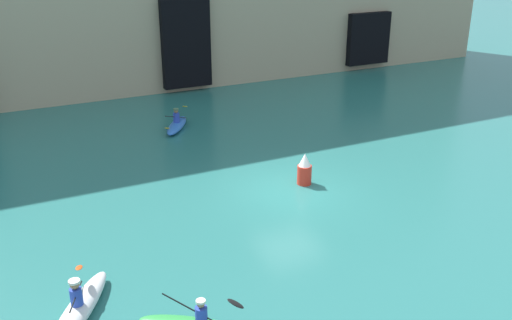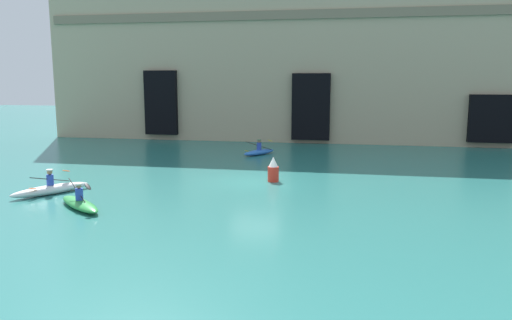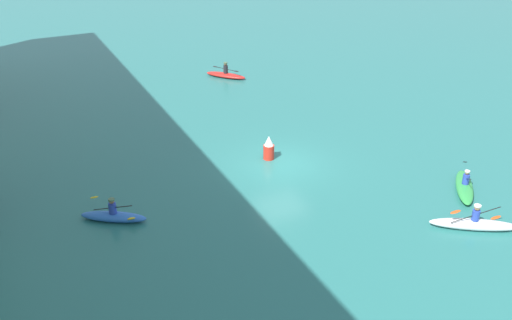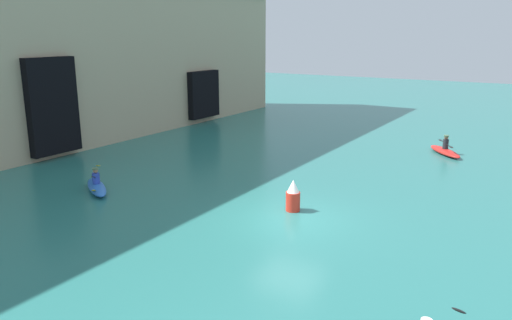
# 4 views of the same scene
# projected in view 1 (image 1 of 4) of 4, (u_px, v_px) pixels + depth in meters

# --- Properties ---
(ground_plane) EXTENTS (120.00, 120.00, 0.00)m
(ground_plane) POSITION_uv_depth(u_px,v_px,m) (289.00, 191.00, 21.44)
(ground_plane) COLOR #28706B
(kayak_blue) EXTENTS (2.09, 2.73, 1.04)m
(kayak_blue) POSITION_uv_depth(u_px,v_px,m) (177.00, 125.00, 28.04)
(kayak_blue) COLOR blue
(kayak_blue) RESTS_ON ground
(kayak_white) EXTENTS (2.46, 3.35, 1.13)m
(kayak_white) POSITION_uv_depth(u_px,v_px,m) (78.00, 310.00, 14.32)
(kayak_white) COLOR white
(kayak_white) RESTS_ON ground
(marker_buoy) EXTENTS (0.56, 0.56, 1.25)m
(marker_buoy) POSITION_uv_depth(u_px,v_px,m) (305.00, 170.00, 21.83)
(marker_buoy) COLOR red
(marker_buoy) RESTS_ON ground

